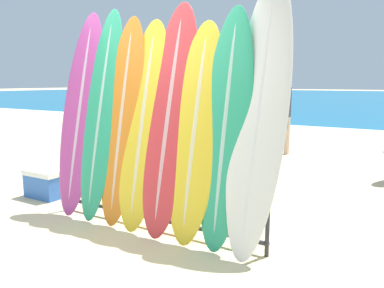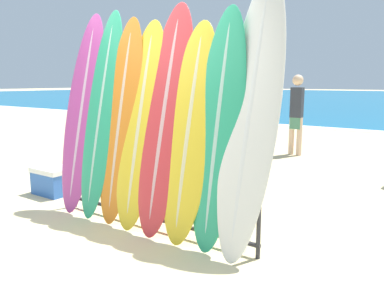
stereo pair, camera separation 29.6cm
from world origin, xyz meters
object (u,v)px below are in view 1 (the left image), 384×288
(surfboard_rack, at_px, (154,190))
(surfboard_slot_7, at_px, (259,115))
(cooler_box, at_px, (48,183))
(surfboard_slot_2, at_px, (122,121))
(surfboard_slot_3, at_px, (143,124))
(surfboard_slot_5, at_px, (196,132))
(surfboard_slot_6, at_px, (226,128))
(person_far_right, at_px, (284,111))
(person_near_water, at_px, (209,120))
(surfboard_slot_4, at_px, (169,119))
(surfboard_slot_1, at_px, (101,114))
(surfboard_slot_0, at_px, (81,113))

(surfboard_rack, bearing_deg, surfboard_slot_7, 5.01)
(cooler_box, bearing_deg, surfboard_slot_2, -5.59)
(surfboard_slot_3, height_order, surfboard_slot_5, surfboard_slot_3)
(surfboard_rack, height_order, surfboard_slot_6, surfboard_slot_6)
(surfboard_slot_2, height_order, person_far_right, surfboard_slot_2)
(surfboard_slot_3, height_order, surfboard_slot_6, surfboard_slot_6)
(surfboard_slot_7, height_order, person_near_water, surfboard_slot_7)
(surfboard_rack, height_order, surfboard_slot_5, surfboard_slot_5)
(surfboard_slot_4, distance_m, person_near_water, 3.61)
(surfboard_rack, xyz_separation_m, person_near_water, (-1.15, 3.41, 0.39))
(surfboard_slot_5, distance_m, person_far_right, 4.97)
(person_near_water, bearing_deg, person_far_right, 69.39)
(surfboard_slot_3, relative_size, surfboard_slot_6, 0.98)
(surfboard_slot_3, bearing_deg, surfboard_slot_1, 178.77)
(surfboard_slot_3, bearing_deg, surfboard_slot_5, -1.29)
(surfboard_slot_2, bearing_deg, surfboard_slot_1, 177.84)
(surfboard_slot_0, xyz_separation_m, person_near_water, (-0.02, 3.34, -0.38))
(surfboard_slot_4, xyz_separation_m, person_near_water, (-1.31, 3.35, -0.38))
(surfboard_slot_2, height_order, cooler_box, surfboard_slot_2)
(surfboard_rack, bearing_deg, surfboard_slot_3, 162.90)
(person_near_water, bearing_deg, surfboard_slot_2, -65.28)
(surfboard_rack, relative_size, cooler_box, 4.63)
(surfboard_slot_2, relative_size, surfboard_slot_7, 0.90)
(surfboard_slot_2, bearing_deg, surfboard_slot_5, -0.95)
(surfboard_slot_3, xyz_separation_m, surfboard_slot_4, (0.33, 0.02, 0.08))
(surfboard_slot_1, distance_m, surfboard_slot_5, 1.28)
(surfboard_slot_2, distance_m, surfboard_slot_4, 0.62)
(surfboard_slot_4, height_order, person_far_right, surfboard_slot_4)
(person_near_water, bearing_deg, cooler_box, -91.41)
(surfboard_rack, height_order, surfboard_slot_2, surfboard_slot_2)
(surfboard_slot_7, bearing_deg, surfboard_slot_0, -179.30)
(surfboard_slot_7, bearing_deg, surfboard_slot_3, -177.89)
(surfboard_slot_7, height_order, cooler_box, surfboard_slot_7)
(surfboard_slot_2, bearing_deg, surfboard_rack, -6.42)
(cooler_box, bearing_deg, surfboard_slot_3, -4.72)
(surfboard_slot_5, xyz_separation_m, surfboard_slot_7, (0.62, 0.06, 0.19))
(surfboard_slot_0, relative_size, surfboard_slot_2, 1.05)
(surfboard_slot_5, relative_size, person_far_right, 1.27)
(surfboard_slot_2, xyz_separation_m, surfboard_slot_3, (0.29, -0.00, -0.03))
(surfboard_rack, height_order, surfboard_slot_3, surfboard_slot_3)
(surfboard_slot_0, xyz_separation_m, surfboard_slot_4, (1.29, -0.00, -0.00))
(surfboard_rack, distance_m, surfboard_slot_6, 1.08)
(surfboard_slot_5, height_order, person_far_right, surfboard_slot_5)
(surfboard_slot_0, relative_size, cooler_box, 4.35)
(surfboard_slot_4, height_order, cooler_box, surfboard_slot_4)
(surfboard_slot_6, height_order, person_far_right, surfboard_slot_6)
(surfboard_slot_0, height_order, surfboard_slot_3, surfboard_slot_0)
(person_near_water, xyz_separation_m, person_far_right, (1.04, 1.55, 0.11))
(surfboard_slot_7, bearing_deg, surfboard_slot_5, -174.30)
(surfboard_slot_3, height_order, person_far_right, surfboard_slot_3)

